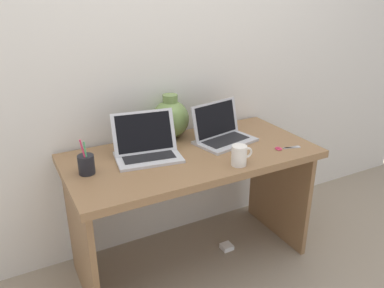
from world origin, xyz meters
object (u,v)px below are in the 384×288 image
at_px(laptop_left, 146,145).
at_px(green_vase, 171,118).
at_px(pen_cup, 86,164).
at_px(coffee_mug, 240,155).
at_px(power_brick, 227,247).
at_px(scissors, 283,148).
at_px(laptop_right, 221,131).

bearing_deg(laptop_left, green_vase, 40.06).
distance_m(laptop_left, pen_cup, 0.33).
relative_size(coffee_mug, power_brick, 1.69).
bearing_deg(scissors, laptop_left, 159.43).
bearing_deg(laptop_left, power_brick, -9.87).
bearing_deg(coffee_mug, green_vase, 105.09).
xyz_separation_m(laptop_right, green_vase, (-0.23, 0.19, 0.06)).
relative_size(laptop_right, scissors, 2.52).
bearing_deg(laptop_right, laptop_left, -179.43).
bearing_deg(coffee_mug, power_brick, 65.84).
height_order(scissors, power_brick, scissors).
bearing_deg(pen_cup, green_vase, 24.18).
xyz_separation_m(laptop_right, coffee_mug, (-0.09, -0.32, -0.01)).
bearing_deg(laptop_right, scissors, -48.07).
bearing_deg(laptop_right, pen_cup, -175.59).
xyz_separation_m(green_vase, power_brick, (0.24, -0.28, -0.82)).
height_order(pen_cup, power_brick, pen_cup).
relative_size(laptop_left, coffee_mug, 3.07).
distance_m(laptop_left, coffee_mug, 0.49).
bearing_deg(laptop_right, coffee_mug, -105.68).
bearing_deg(green_vase, pen_cup, -155.82).
height_order(laptop_left, coffee_mug, laptop_left).
bearing_deg(scissors, pen_cup, 168.64).
xyz_separation_m(green_vase, coffee_mug, (0.14, -0.51, -0.06)).
distance_m(pen_cup, power_brick, 1.10).
xyz_separation_m(laptop_right, pen_cup, (-0.79, -0.06, -0.01)).
distance_m(green_vase, power_brick, 0.90).
bearing_deg(laptop_left, scissors, -20.57).
distance_m(coffee_mug, scissors, 0.34).
xyz_separation_m(green_vase, scissors, (0.47, -0.46, -0.11)).
xyz_separation_m(coffee_mug, scissors, (0.33, 0.05, -0.05)).
bearing_deg(scissors, laptop_right, 131.93).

